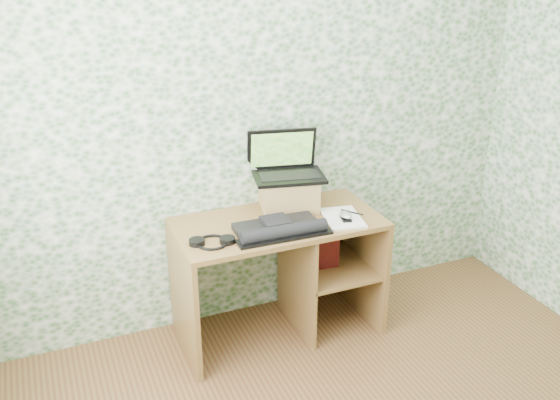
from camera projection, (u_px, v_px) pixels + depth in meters
name	position (u px, v px, depth m)	size (l,w,h in m)	color
wall_back	(258.00, 116.00, 3.66)	(3.50, 3.50, 0.00)	white
desk	(288.00, 257.00, 3.77)	(1.20, 0.60, 0.75)	brown
riser	(289.00, 193.00, 3.74)	(0.33, 0.27, 0.20)	olive
laptop	(286.00, 165.00, 3.72)	(0.46, 0.37, 0.28)	black
keyboard	(280.00, 228.00, 3.47)	(0.54, 0.28, 0.08)	black
headphones	(212.00, 242.00, 3.35)	(0.24, 0.22, 0.03)	black
notepad	(342.00, 218.00, 3.64)	(0.21, 0.30, 0.01)	white
mouse	(346.00, 217.00, 3.60)	(0.06, 0.10, 0.03)	silver
pen	(352.00, 212.00, 3.68)	(0.01, 0.01, 0.14)	black
red_box	(319.00, 246.00, 3.79)	(0.24, 0.08, 0.29)	maroon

